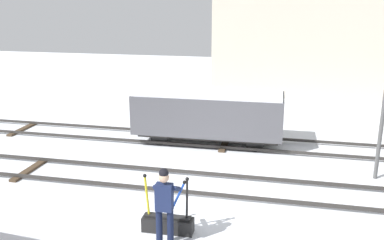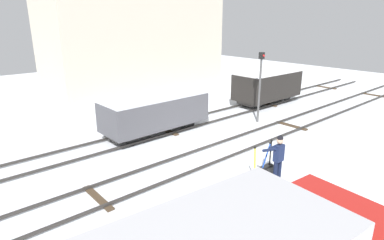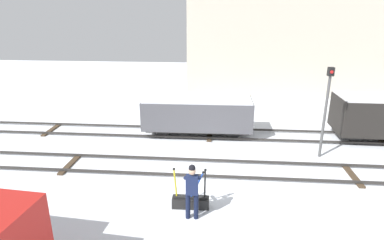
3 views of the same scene
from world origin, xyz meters
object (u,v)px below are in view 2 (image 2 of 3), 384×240
at_px(freight_car_back_track, 156,112).
at_px(freight_car_near_switch, 267,86).
at_px(switch_lever_frame, 262,172).
at_px(rail_worker, 278,156).
at_px(signal_post, 260,81).

height_order(freight_car_back_track, freight_car_near_switch, freight_car_near_switch).
bearing_deg(freight_car_back_track, switch_lever_frame, -88.77).
relative_size(rail_worker, freight_car_near_switch, 0.37).
xyz_separation_m(signal_post, freight_car_near_switch, (3.86, 2.24, -1.15)).
xyz_separation_m(switch_lever_frame, freight_car_near_switch, (9.34, 6.73, 1.09)).
distance_m(switch_lever_frame, rail_worker, 1.01).
distance_m(rail_worker, freight_car_back_track, 7.31).
relative_size(signal_post, freight_car_back_track, 0.72).
height_order(rail_worker, freight_car_near_switch, freight_car_near_switch).
distance_m(signal_post, freight_car_near_switch, 4.61).
distance_m(switch_lever_frame, freight_car_near_switch, 11.56).
xyz_separation_m(switch_lever_frame, rail_worker, (0.09, -0.57, 0.83)).
bearing_deg(signal_post, switch_lever_frame, -140.71).
relative_size(rail_worker, freight_car_back_track, 0.33).
relative_size(switch_lever_frame, freight_car_back_track, 0.26).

